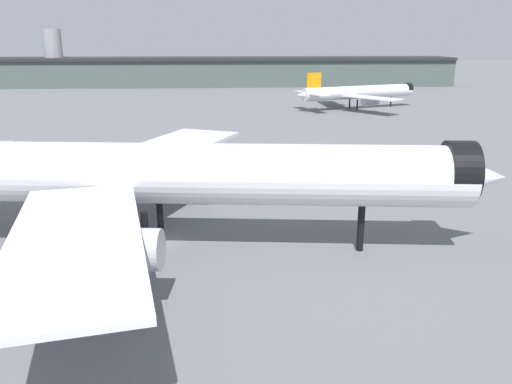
{
  "coord_description": "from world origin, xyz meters",
  "views": [
    {
      "loc": [
        7.65,
        -49.73,
        19.97
      ],
      "look_at": [
        9.57,
        -2.11,
        5.81
      ],
      "focal_mm": 36.45,
      "sensor_mm": 36.0,
      "label": 1
    }
  ],
  "objects_px": {
    "airliner_near_gate": "(174,175)",
    "airliner_far_taxiway": "(358,93)",
    "traffic_cone_near_nose": "(302,169)",
    "baggage_cart_trailing": "(36,174)"
  },
  "relations": [
    {
      "from": "airliner_near_gate",
      "to": "baggage_cart_trailing",
      "type": "bearing_deg",
      "value": 136.46
    },
    {
      "from": "airliner_far_taxiway",
      "to": "baggage_cart_trailing",
      "type": "xyz_separation_m",
      "value": [
        -65.14,
        -77.1,
        -3.75
      ]
    },
    {
      "from": "baggage_cart_trailing",
      "to": "airliner_near_gate",
      "type": "bearing_deg",
      "value": -139.29
    },
    {
      "from": "airliner_near_gate",
      "to": "traffic_cone_near_nose",
      "type": "relative_size",
      "value": 93.21
    },
    {
      "from": "airliner_far_taxiway",
      "to": "baggage_cart_trailing",
      "type": "bearing_deg",
      "value": -151.84
    },
    {
      "from": "airliner_near_gate",
      "to": "airliner_far_taxiway",
      "type": "xyz_separation_m",
      "value": [
        41.83,
        103.36,
        -2.7
      ]
    },
    {
      "from": "airliner_near_gate",
      "to": "traffic_cone_near_nose",
      "type": "distance_m",
      "value": 35.1
    },
    {
      "from": "airliner_near_gate",
      "to": "airliner_far_taxiway",
      "type": "bearing_deg",
      "value": 72.84
    },
    {
      "from": "baggage_cart_trailing",
      "to": "traffic_cone_near_nose",
      "type": "bearing_deg",
      "value": -85.13
    },
    {
      "from": "airliner_far_taxiway",
      "to": "traffic_cone_near_nose",
      "type": "relative_size",
      "value": 58.89
    }
  ]
}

